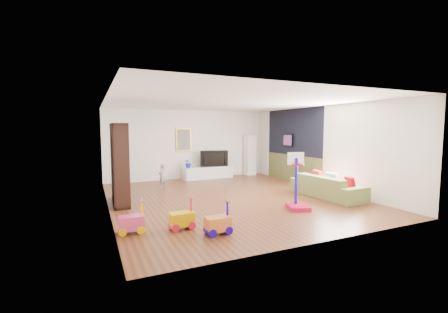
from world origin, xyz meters
name	(u,v)px	position (x,y,z in m)	size (l,w,h in m)	color
floor	(230,197)	(0.00, 0.00, 0.00)	(6.50, 7.50, 0.00)	brown
ceiling	(230,103)	(0.00, 0.00, 2.70)	(6.50, 7.50, 0.00)	white
wall_back	(189,145)	(0.00, 3.75, 1.35)	(6.50, 0.00, 2.70)	white
wall_front	(324,165)	(0.00, -3.75, 1.35)	(6.50, 0.00, 2.70)	silver
wall_left	(107,155)	(-3.25, 0.00, 1.35)	(0.00, 7.50, 2.70)	silver
wall_right	(319,148)	(3.25, 0.00, 1.35)	(0.00, 7.50, 2.70)	silver
navy_accent	(293,132)	(3.23, 1.40, 1.85)	(0.01, 3.20, 1.70)	black
olive_wainscot	(292,168)	(3.23, 1.40, 0.50)	(0.01, 3.20, 1.00)	brown
doorway	(141,154)	(-1.90, 3.71, 1.05)	(1.45, 0.06, 2.10)	white
painting_back	(184,140)	(-0.25, 3.71, 1.55)	(0.62, 0.06, 0.92)	gold
artwork_right	(288,140)	(3.17, 1.60, 1.55)	(0.04, 0.56, 0.46)	#7F3F8C
media_console	(208,173)	(0.64, 3.39, 0.24)	(2.01, 0.50, 0.47)	silver
tall_cabinet	(250,155)	(2.61, 3.50, 0.85)	(0.40, 0.40, 1.69)	white
bookshelf	(120,164)	(-2.93, 0.54, 1.05)	(0.38, 1.44, 2.10)	black
sofa	(327,186)	(2.56, -1.13, 0.32)	(2.20, 0.86, 0.64)	olive
basketball_hoop	(298,181)	(0.98, -1.84, 0.70)	(0.48, 0.58, 1.39)	#B90932
ride_on_yellow	(182,214)	(-2.03, -2.08, 0.31)	(0.46, 0.29, 0.62)	#D6A700
ride_on_orange	(218,218)	(-1.49, -2.64, 0.31)	(0.47, 0.29, 0.62)	#CB6C2B
ride_on_pink	(131,217)	(-2.96, -1.93, 0.31)	(0.46, 0.29, 0.62)	#CD376D
child	(162,176)	(-1.47, 2.13, 0.41)	(0.30, 0.20, 0.81)	gray
tv	(214,158)	(0.90, 3.42, 0.79)	(1.12, 0.15, 0.64)	black
vase_plant	(188,163)	(-0.16, 3.41, 0.66)	(0.35, 0.30, 0.39)	navy
pillow_left	(350,183)	(2.76, -1.77, 0.51)	(0.09, 0.35, 0.35)	#B3000C
pillow_center	(333,179)	(2.78, -1.11, 0.51)	(0.10, 0.38, 0.38)	white
pillow_right	(318,176)	(2.77, -0.52, 0.51)	(0.10, 0.38, 0.38)	red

